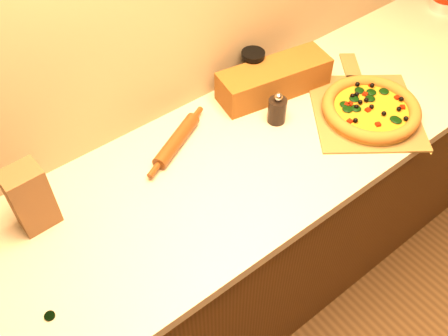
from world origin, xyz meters
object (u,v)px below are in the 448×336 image
pizza_peel (364,108)px  pepper_grinder (277,110)px  dark_jar (252,68)px  pizza (371,109)px  rolling_pin (177,140)px

pizza_peel → pepper_grinder: bearing=-171.0°
dark_jar → pizza_peel: bearing=-58.8°
pizza → pizza_peel: bearing=73.5°
pizza_peel → pepper_grinder: (-0.29, 0.15, 0.05)m
pizza_peel → rolling_pin: bearing=-166.0°
rolling_pin → dark_jar: dark_jar is taller
pizza_peel → pizza: pizza is taller
pizza → pepper_grinder: pepper_grinder is taller
pizza_peel → dark_jar: dark_jar is taller
pizza_peel → dark_jar: 0.43m
pizza_peel → pizza: size_ratio=1.65×
pepper_grinder → dark_jar: dark_jar is taller
pepper_grinder → dark_jar: size_ratio=0.88×
pepper_grinder → dark_jar: bearing=72.4°
pizza_peel → dark_jar: bearing=157.8°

